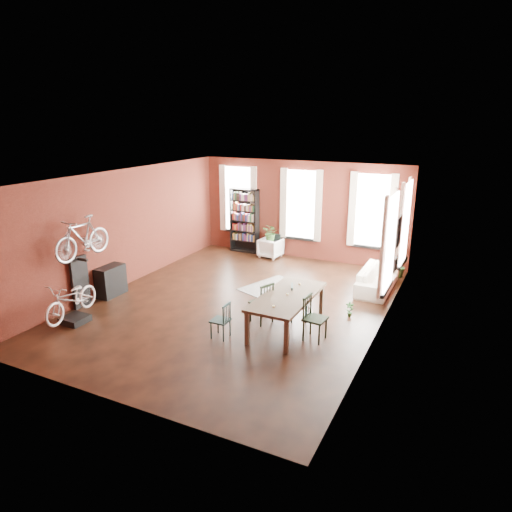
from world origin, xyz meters
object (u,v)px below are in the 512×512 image
Objects in this scene: dining_chair_c at (315,319)px; bicycle_floor at (70,283)px; bike_trainer at (75,319)px; plant_stand at (272,249)px; dining_table at (287,312)px; dining_chair_b at (261,302)px; dining_chair_a at (220,320)px; console_table at (111,281)px; dining_chair_d at (299,303)px; white_armchair at (271,247)px; cream_sofa at (378,275)px; bookshelf at (244,221)px.

dining_chair_c is 0.59× the size of bicycle_floor.
plant_stand reaches higher than bike_trainer.
dining_table is 2.39× the size of dining_chair_b.
dining_chair_b reaches higher than bike_trainer.
dining_chair_c reaches higher than bike_trainer.
dining_chair_a is 3.90m from console_table.
white_armchair is (-2.63, 4.26, -0.08)m from dining_chair_d.
dining_chair_b is (0.46, 1.08, 0.09)m from dining_chair_a.
plant_stand is 0.35× the size of bicycle_floor.
plant_stand is at bearing -167.53° from dining_chair_a.
bicycle_floor is at bearing -40.40° from dining_chair_b.
bike_trainer is 6.88m from plant_stand.
dining_chair_b is at bearing 118.09° from white_armchair.
dining_chair_b is at bearing 148.89° from cream_sofa.
cream_sofa is 7.77m from bike_trainer.
cream_sofa is 4.03m from plant_stand.
console_table is (-0.43, 1.67, 0.32)m from bike_trainer.
bicycle_floor is (-2.03, -6.58, 0.69)m from plant_stand.
dining_chair_b reaches higher than dining_table.
dining_chair_b is 0.59× the size of bicycle_floor.
bike_trainer is at bearing -156.79° from dining_table.
dining_chair_c is at bearing 100.90° from dining_chair_b.
dining_chair_c is 0.46× the size of cream_sofa.
console_table reaches higher than dining_chair_a.
dining_chair_b is at bearing 3.33° from console_table.
dining_chair_b is at bearing 83.11° from dining_chair_c.
dining_chair_b is 5.00m from plant_stand.
bicycle_floor is (-3.39, -0.84, 0.58)m from dining_chair_a.
dining_chair_b is (-0.65, 0.04, 0.09)m from dining_table.
dining_chair_b is 1.42m from dining_chair_c.
dining_chair_c is at bearing 9.86° from bicycle_floor.
bike_trainer is 1.75m from console_table.
white_armchair is 0.42× the size of bicycle_floor.
bookshelf is 1.34× the size of bicycle_floor.
dining_table is 5.31m from plant_stand.
dining_table is 4.92m from console_table.
dining_chair_a reaches higher than plant_stand.
dining_chair_b reaches higher than cream_sofa.
white_armchair is 0.34× the size of cream_sofa.
white_armchair is (-1.89, 4.73, -0.13)m from dining_chair_b.
cream_sofa is (2.42, 4.33, 0.01)m from dining_chair_a.
bicycle_floor reaches higher than dining_chair_c.
bookshelf is at bearing 82.98° from bike_trainer.
bicycle_floor is at bearing 112.50° from dining_chair_c.
bicycle_floor reaches higher than cream_sofa.
dining_chair_a is at bearing -67.23° from bookshelf.
cream_sofa is (1.23, 2.78, -0.02)m from dining_chair_d.
console_table is at bearing -177.07° from dining_table.
dining_chair_a is at bearing 121.52° from dining_chair_d.
dining_table is 1.40× the size of bicycle_floor.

